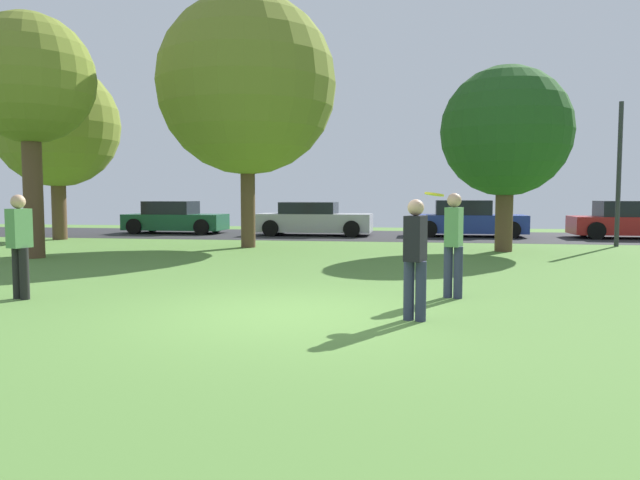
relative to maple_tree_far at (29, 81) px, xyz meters
name	(u,v)px	position (x,y,z in m)	size (l,w,h in m)	color
ground_plane	(289,314)	(8.03, -6.10, -4.50)	(44.00, 44.00, 0.00)	#547F38
road_strip	(375,235)	(8.03, 9.90, -4.49)	(44.00, 6.40, 0.01)	#28282B
maple_tree_far	(29,81)	(0.00, 0.00, 0.00)	(3.25, 3.25, 6.19)	brown
oak_tree_center	(56,125)	(-3.14, 5.94, -0.39)	(4.44, 4.44, 6.35)	brown
maple_tree_near	(506,132)	(12.15, 3.83, -1.10)	(3.67, 3.67, 5.26)	brown
oak_tree_right	(247,85)	(4.54, 3.91, 0.45)	(5.44, 5.44, 7.68)	brown
person_thrower	(454,241)	(10.30, -4.40, -3.59)	(0.31, 0.37, 1.65)	#2D334C
person_catcher	(415,255)	(9.72, -6.21, -3.64)	(0.31, 0.37, 1.56)	#2D334C
person_bystander	(20,242)	(3.66, -5.60, -3.60)	(0.30, 0.37, 1.63)	black
frisbee_disc	(434,194)	(9.97, -5.44, -2.87)	(0.36, 0.36, 0.07)	yellow
parked_car_green	(175,219)	(-0.45, 10.01, -3.88)	(4.17, 1.94, 1.35)	#195633
parked_car_silver	(313,220)	(5.57, 9.65, -3.88)	(4.55, 2.01, 1.33)	#B7B7BC
parked_car_blue	(467,220)	(11.59, 10.04, -3.85)	(4.34, 1.99, 1.41)	#233893
parked_car_red	(633,221)	(17.61, 9.95, -3.86)	(4.48, 1.98, 1.39)	#B21E1E
street_lamp_post	(619,175)	(15.89, 6.10, -2.25)	(0.14, 0.14, 4.50)	#2D2D33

